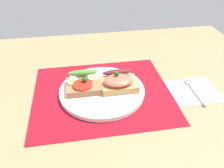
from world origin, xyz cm
name	(u,v)px	position (x,y,z in cm)	size (l,w,h in cm)	color
ground_plane	(102,97)	(0.00, 0.00, -1.60)	(120.00, 90.00, 3.20)	tan
placemat	(102,93)	(0.00, 0.00, 0.15)	(40.38, 34.23, 0.30)	maroon
plate	(102,91)	(0.00, 0.00, 0.93)	(25.12, 25.12, 1.27)	white
sandwich_egg_tomato	(84,83)	(-5.19, 1.78, 3.04)	(10.33, 9.59, 4.13)	#9D6744
sandwich_salmon	(119,82)	(5.00, -0.08, 3.62)	(10.57, 9.16, 5.67)	tan
napkin	(194,91)	(27.56, -3.64, 0.30)	(14.55, 12.77, 0.60)	white
fork	(193,89)	(27.37, -3.44, 0.76)	(1.62, 14.21, 0.32)	#B7B7BC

